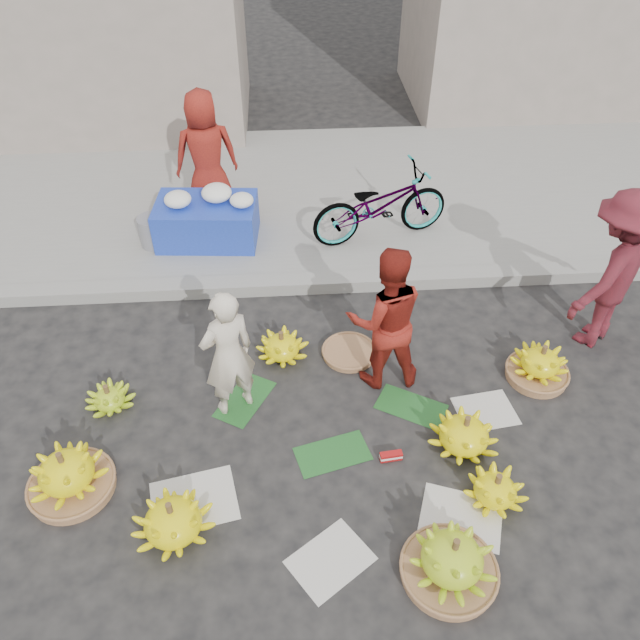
{
  "coord_description": "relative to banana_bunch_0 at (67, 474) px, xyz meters",
  "views": [
    {
      "loc": [
        -0.44,
        -3.58,
        4.59
      ],
      "look_at": [
        -0.14,
        0.83,
        0.7
      ],
      "focal_mm": 35.0,
      "sensor_mm": 36.0,
      "label": 1
    }
  ],
  "objects": [
    {
      "name": "banana_bunch_6",
      "position": [
        0.15,
        0.92,
        -0.1
      ],
      "size": [
        0.51,
        0.51,
        0.27
      ],
      "rotation": [
        0.0,
        0.0,
        -0.28
      ],
      "color": "#8DBC1A",
      "rests_on": "ground"
    },
    {
      "name": "banana_bunch_3",
      "position": [
        3.54,
        -0.33,
        -0.07
      ],
      "size": [
        0.63,
        0.63,
        0.32
      ],
      "rotation": [
        0.0,
        0.0,
        -0.37
      ],
      "color": "#FFF50C",
      "rests_on": "ground"
    },
    {
      "name": "banana_bunch_7",
      "position": [
        1.81,
        1.5,
        -0.07
      ],
      "size": [
        0.68,
        0.68,
        0.33
      ],
      "rotation": [
        0.0,
        0.0,
        -0.43
      ],
      "color": "#FFF50C",
      "rests_on": "ground"
    },
    {
      "name": "ground",
      "position": [
        2.34,
        0.41,
        -0.21
      ],
      "size": [
        80.0,
        80.0,
        0.0
      ],
      "primitive_type": "plane",
      "color": "black",
      "rests_on": "ground"
    },
    {
      "name": "banana_leaves",
      "position": [
        2.24,
        0.61,
        -0.21
      ],
      "size": [
        2.0,
        1.0,
        0.0
      ],
      "primitive_type": null,
      "color": "#1A4E1F",
      "rests_on": "ground"
    },
    {
      "name": "curb",
      "position": [
        2.34,
        2.61,
        -0.13
      ],
      "size": [
        40.0,
        0.25,
        0.15
      ],
      "primitive_type": "cube",
      "color": "gray",
      "rests_on": "ground"
    },
    {
      "name": "banana_bunch_1",
      "position": [
        0.91,
        -0.47,
        -0.03
      ],
      "size": [
        0.67,
        0.67,
        0.39
      ],
      "rotation": [
        0.0,
        0.0,
        -0.05
      ],
      "color": "#FFF50C",
      "rests_on": "ground"
    },
    {
      "name": "flower_table",
      "position": [
        0.94,
        3.56,
        0.2
      ],
      "size": [
        1.29,
        0.86,
        0.72
      ],
      "rotation": [
        0.0,
        0.0,
        -0.08
      ],
      "color": "#1A34AC",
      "rests_on": "sidewalk"
    },
    {
      "name": "vendor_cream",
      "position": [
        1.34,
        0.84,
        0.48
      ],
      "size": [
        0.6,
        0.53,
        1.38
      ],
      "primitive_type": "imported",
      "rotation": [
        0.0,
        0.0,
        3.64
      ],
      "color": "beige",
      "rests_on": "ground"
    },
    {
      "name": "man_striped",
      "position": [
        5.11,
        1.57,
        0.67
      ],
      "size": [
        1.3,
        1.21,
        1.75
      ],
      "primitive_type": "imported",
      "rotation": [
        0.0,
        0.0,
        3.8
      ],
      "color": "maroon",
      "rests_on": "ground"
    },
    {
      "name": "sidewalk",
      "position": [
        2.34,
        4.71,
        -0.15
      ],
      "size": [
        40.0,
        4.0,
        0.12
      ],
      "primitive_type": "cube",
      "color": "gray",
      "rests_on": "ground"
    },
    {
      "name": "flower_vendor",
      "position": [
        0.94,
        4.22,
        0.73
      ],
      "size": [
        0.9,
        0.69,
        1.65
      ],
      "primitive_type": "imported",
      "rotation": [
        0.0,
        0.0,
        3.36
      ],
      "color": "maroon",
      "rests_on": "sidewalk"
    },
    {
      "name": "grey_bucket",
      "position": [
        0.26,
        3.48,
        0.1
      ],
      "size": [
        0.34,
        0.34,
        0.39
      ],
      "primitive_type": "cylinder",
      "color": "slate",
      "rests_on": "sidewalk"
    },
    {
      "name": "banana_bunch_0",
      "position": [
        0.0,
        0.0,
        0.0
      ],
      "size": [
        0.71,
        0.71,
        0.48
      ],
      "rotation": [
        0.0,
        0.0,
        0.08
      ],
      "color": "brown",
      "rests_on": "ground"
    },
    {
      "name": "bicycle",
      "position": [
        3.09,
        3.47,
        0.37
      ],
      "size": [
        1.04,
        1.86,
        0.93
      ],
      "primitive_type": "imported",
      "rotation": [
        0.0,
        0.0,
        1.82
      ],
      "color": "gray",
      "rests_on": "sidewalk"
    },
    {
      "name": "banana_bunch_2",
      "position": [
        3.02,
        -0.96,
        0.0
      ],
      "size": [
        0.84,
        0.84,
        0.49
      ],
      "rotation": [
        0.0,
        0.0,
        -0.4
      ],
      "color": "brown",
      "rests_on": "ground"
    },
    {
      "name": "incense_stack",
      "position": [
        2.75,
        0.12,
        -0.16
      ],
      "size": [
        0.2,
        0.08,
        0.08
      ],
      "primitive_type": "cube",
      "rotation": [
        0.0,
        0.0,
        0.11
      ],
      "color": "#A81212",
      "rests_on": "ground"
    },
    {
      "name": "banana_bunch_4",
      "position": [
        3.41,
        0.23,
        -0.04
      ],
      "size": [
        0.8,
        0.8,
        0.38
      ],
      "rotation": [
        0.0,
        0.0,
        0.39
      ],
      "color": "#FFF50C",
      "rests_on": "ground"
    },
    {
      "name": "vendor_red",
      "position": [
        2.79,
        1.13,
        0.56
      ],
      "size": [
        0.77,
        0.61,
        1.53
      ],
      "primitive_type": "imported",
      "rotation": [
        0.0,
        0.0,
        3.18
      ],
      "color": "maroon",
      "rests_on": "ground"
    },
    {
      "name": "newspaper_scatter",
      "position": [
        2.34,
        -0.39,
        -0.21
      ],
      "size": [
        3.2,
        1.8,
        0.0
      ],
      "primitive_type": null,
      "color": "silver",
      "rests_on": "ground"
    },
    {
      "name": "basket_spare",
      "position": [
        2.51,
        1.46,
        -0.18
      ],
      "size": [
        0.7,
        0.7,
        0.06
      ],
      "primitive_type": "cylinder",
      "rotation": [
        0.0,
        0.0,
        0.35
      ],
      "color": "brown",
      "rests_on": "ground"
    },
    {
      "name": "banana_bunch_5",
      "position": [
        4.36,
        1.02,
        -0.03
      ],
      "size": [
        0.6,
        0.6,
        0.43
      ],
      "rotation": [
        0.0,
        0.0,
        0.04
      ],
      "color": "brown",
      "rests_on": "ground"
    }
  ]
}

